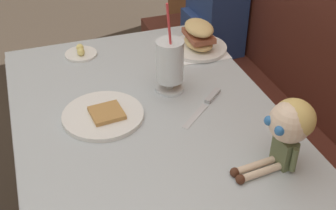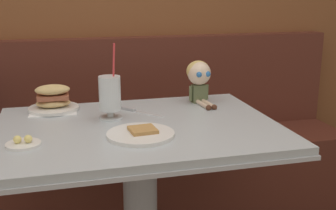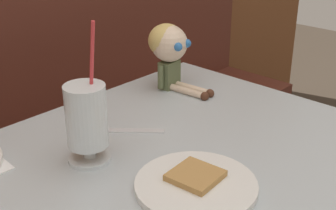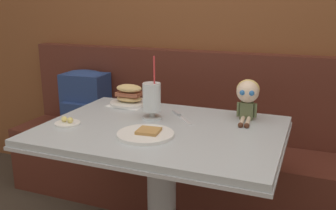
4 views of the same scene
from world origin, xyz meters
TOP-DOWN VIEW (x-y plane):
  - booth_bench at (0.00, 0.81)m, footprint 2.60×0.48m
  - diner_table at (0.00, 0.18)m, footprint 1.11×0.81m
  - toast_plate at (-0.02, 0.05)m, footprint 0.25×0.25m
  - milkshake_glass at (-0.10, 0.29)m, footprint 0.10×0.10m
  - sandwich_plate at (-0.33, 0.49)m, footprint 0.22×0.22m
  - butter_saucer at (-0.43, 0.05)m, footprint 0.12×0.12m
  - butter_knife at (0.01, 0.38)m, footprint 0.17×0.19m
  - seated_doll at (0.34, 0.46)m, footprint 0.12×0.22m
  - backpack at (-0.82, 0.78)m, footprint 0.31×0.26m

SIDE VIEW (x-z plane):
  - booth_bench at x=0.00m, z-range -0.17..0.83m
  - diner_table at x=0.00m, z-range 0.17..0.91m
  - backpack at x=-0.82m, z-range 0.46..0.86m
  - butter_knife at x=0.01m, z-range 0.74..0.75m
  - toast_plate at x=-0.02m, z-range 0.74..0.76m
  - butter_saucer at x=-0.43m, z-range 0.73..0.77m
  - sandwich_plate at x=-0.33m, z-range 0.73..0.84m
  - milkshake_glass at x=-0.10m, z-range 0.68..1.00m
  - seated_doll at x=0.34m, z-range 0.77..0.97m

